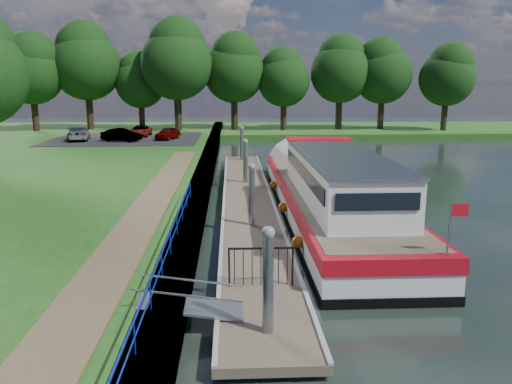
{
  "coord_description": "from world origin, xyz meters",
  "views": [
    {
      "loc": [
        -0.8,
        -11.1,
        6.03
      ],
      "look_at": [
        0.26,
        10.19,
        1.4
      ],
      "focal_mm": 35.0,
      "sensor_mm": 36.0,
      "label": 1
    }
  ],
  "objects_px": {
    "pontoon": "(248,204)",
    "barge": "(325,191)",
    "car_a": "(168,133)",
    "car_b": "(121,135)",
    "car_c": "(79,133)",
    "car_d": "(140,131)"
  },
  "relations": [
    {
      "from": "pontoon",
      "to": "car_c",
      "type": "height_order",
      "value": "car_c"
    },
    {
      "from": "barge",
      "to": "car_c",
      "type": "height_order",
      "value": "barge"
    },
    {
      "from": "car_a",
      "to": "car_c",
      "type": "bearing_deg",
      "value": -159.58
    },
    {
      "from": "barge",
      "to": "pontoon",
      "type": "bearing_deg",
      "value": 161.28
    },
    {
      "from": "pontoon",
      "to": "barge",
      "type": "bearing_deg",
      "value": -18.72
    },
    {
      "from": "car_a",
      "to": "car_d",
      "type": "distance_m",
      "value": 4.29
    },
    {
      "from": "car_a",
      "to": "car_c",
      "type": "relative_size",
      "value": 0.74
    },
    {
      "from": "car_a",
      "to": "car_b",
      "type": "relative_size",
      "value": 0.95
    },
    {
      "from": "car_a",
      "to": "car_b",
      "type": "bearing_deg",
      "value": -141.05
    },
    {
      "from": "car_a",
      "to": "car_d",
      "type": "relative_size",
      "value": 0.86
    },
    {
      "from": "car_a",
      "to": "car_b",
      "type": "distance_m",
      "value": 4.34
    },
    {
      "from": "car_a",
      "to": "car_c",
      "type": "height_order",
      "value": "car_c"
    },
    {
      "from": "car_b",
      "to": "car_a",
      "type": "bearing_deg",
      "value": -53.74
    },
    {
      "from": "car_b",
      "to": "car_d",
      "type": "bearing_deg",
      "value": 4.13
    },
    {
      "from": "pontoon",
      "to": "car_b",
      "type": "distance_m",
      "value": 24.98
    },
    {
      "from": "barge",
      "to": "car_a",
      "type": "distance_m",
      "value": 27.23
    },
    {
      "from": "pontoon",
      "to": "barge",
      "type": "xyz_separation_m",
      "value": [
        3.6,
        -1.22,
        0.9
      ]
    },
    {
      "from": "pontoon",
      "to": "car_a",
      "type": "bearing_deg",
      "value": 106.0
    },
    {
      "from": "pontoon",
      "to": "car_a",
      "type": "height_order",
      "value": "car_a"
    },
    {
      "from": "barge",
      "to": "car_a",
      "type": "xyz_separation_m",
      "value": [
        -10.45,
        25.14,
        0.33
      ]
    },
    {
      "from": "car_a",
      "to": "car_b",
      "type": "height_order",
      "value": "car_b"
    },
    {
      "from": "car_a",
      "to": "car_c",
      "type": "distance_m",
      "value": 8.29
    }
  ]
}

